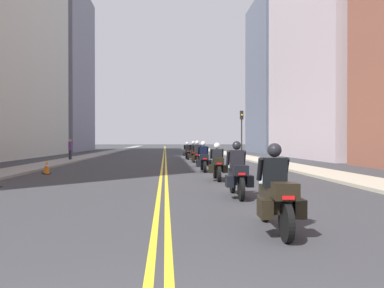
{
  "coord_description": "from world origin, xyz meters",
  "views": [
    {
      "loc": [
        0.07,
        -2.18,
        1.65
      ],
      "look_at": [
        1.7,
        20.86,
        1.46
      ],
      "focal_mm": 35.61,
      "sensor_mm": 36.0,
      "label": 1
    }
  ],
  "objects_px": {
    "motorcycle_3": "(203,160)",
    "motorcycle_1": "(237,174)",
    "motorcycle_4": "(197,156)",
    "traffic_cone_0": "(47,167)",
    "traffic_light_far": "(242,125)",
    "motorcycle_2": "(217,165)",
    "pedestrian_2": "(70,150)",
    "motorcycle_6": "(187,152)",
    "motorcycle_5": "(193,154)",
    "traffic_cone_1": "(46,167)",
    "motorcycle_0": "(276,196)"
  },
  "relations": [
    {
      "from": "motorcycle_4",
      "to": "motorcycle_6",
      "type": "height_order",
      "value": "motorcycle_4"
    },
    {
      "from": "motorcycle_3",
      "to": "motorcycle_1",
      "type": "bearing_deg",
      "value": -89.21
    },
    {
      "from": "motorcycle_4",
      "to": "traffic_cone_0",
      "type": "bearing_deg",
      "value": -141.53
    },
    {
      "from": "pedestrian_2",
      "to": "traffic_cone_1",
      "type": "bearing_deg",
      "value": 5.55
    },
    {
      "from": "motorcycle_2",
      "to": "traffic_cone_1",
      "type": "relative_size",
      "value": 3.38
    },
    {
      "from": "motorcycle_1",
      "to": "motorcycle_2",
      "type": "distance_m",
      "value": 4.8
    },
    {
      "from": "motorcycle_5",
      "to": "traffic_light_far",
      "type": "distance_m",
      "value": 7.9
    },
    {
      "from": "motorcycle_4",
      "to": "motorcycle_6",
      "type": "distance_m",
      "value": 9.01
    },
    {
      "from": "motorcycle_1",
      "to": "motorcycle_4",
      "type": "bearing_deg",
      "value": 91.6
    },
    {
      "from": "motorcycle_6",
      "to": "motorcycle_3",
      "type": "bearing_deg",
      "value": -91.74
    },
    {
      "from": "motorcycle_0",
      "to": "traffic_light_far",
      "type": "bearing_deg",
      "value": 82.14
    },
    {
      "from": "motorcycle_2",
      "to": "pedestrian_2",
      "type": "relative_size",
      "value": 1.19
    },
    {
      "from": "motorcycle_5",
      "to": "traffic_cone_1",
      "type": "xyz_separation_m",
      "value": [
        -8.22,
        -9.47,
        -0.35
      ]
    },
    {
      "from": "motorcycle_6",
      "to": "motorcycle_1",
      "type": "bearing_deg",
      "value": -91.77
    },
    {
      "from": "motorcycle_2",
      "to": "traffic_cone_0",
      "type": "distance_m",
      "value": 8.74
    },
    {
      "from": "motorcycle_2",
      "to": "motorcycle_6",
      "type": "bearing_deg",
      "value": 92.38
    },
    {
      "from": "motorcycle_1",
      "to": "traffic_cone_1",
      "type": "relative_size",
      "value": 3.61
    },
    {
      "from": "traffic_cone_1",
      "to": "motorcycle_1",
      "type": "bearing_deg",
      "value": -47.29
    },
    {
      "from": "motorcycle_6",
      "to": "traffic_cone_1",
      "type": "height_order",
      "value": "motorcycle_6"
    },
    {
      "from": "motorcycle_1",
      "to": "motorcycle_3",
      "type": "distance_m",
      "value": 9.34
    },
    {
      "from": "motorcycle_0",
      "to": "motorcycle_1",
      "type": "relative_size",
      "value": 1.0
    },
    {
      "from": "motorcycle_5",
      "to": "motorcycle_6",
      "type": "xyz_separation_m",
      "value": [
        -0.21,
        4.55,
        -0.03
      ]
    },
    {
      "from": "traffic_cone_1",
      "to": "traffic_light_far",
      "type": "bearing_deg",
      "value": 49.03
    },
    {
      "from": "motorcycle_3",
      "to": "traffic_cone_1",
      "type": "xyz_separation_m",
      "value": [
        -8.1,
        -0.5,
        -0.33
      ]
    },
    {
      "from": "motorcycle_0",
      "to": "motorcycle_4",
      "type": "relative_size",
      "value": 1.02
    },
    {
      "from": "motorcycle_6",
      "to": "traffic_light_far",
      "type": "distance_m",
      "value": 5.81
    },
    {
      "from": "pedestrian_2",
      "to": "motorcycle_2",
      "type": "bearing_deg",
      "value": 28.93
    },
    {
      "from": "motorcycle_4",
      "to": "traffic_cone_1",
      "type": "height_order",
      "value": "motorcycle_4"
    },
    {
      "from": "traffic_cone_0",
      "to": "pedestrian_2",
      "type": "relative_size",
      "value": 0.37
    },
    {
      "from": "motorcycle_1",
      "to": "motorcycle_2",
      "type": "xyz_separation_m",
      "value": [
        0.07,
        4.8,
        -0.03
      ]
    },
    {
      "from": "motorcycle_0",
      "to": "traffic_cone_1",
      "type": "xyz_separation_m",
      "value": [
        -8.04,
        13.1,
        -0.35
      ]
    },
    {
      "from": "motorcycle_2",
      "to": "pedestrian_2",
      "type": "bearing_deg",
      "value": 123.4
    },
    {
      "from": "motorcycle_4",
      "to": "traffic_light_far",
      "type": "bearing_deg",
      "value": 67.11
    },
    {
      "from": "traffic_cone_0",
      "to": "motorcycle_4",
      "type": "bearing_deg",
      "value": 35.05
    },
    {
      "from": "motorcycle_5",
      "to": "pedestrian_2",
      "type": "distance_m",
      "value": 10.36
    },
    {
      "from": "motorcycle_2",
      "to": "motorcycle_3",
      "type": "xyz_separation_m",
      "value": [
        -0.12,
        4.54,
        0.0
      ]
    },
    {
      "from": "motorcycle_4",
      "to": "traffic_cone_0",
      "type": "relative_size",
      "value": 3.37
    },
    {
      "from": "motorcycle_2",
      "to": "motorcycle_5",
      "type": "distance_m",
      "value": 13.51
    },
    {
      "from": "motorcycle_3",
      "to": "traffic_light_far",
      "type": "bearing_deg",
      "value": 71.45
    },
    {
      "from": "pedestrian_2",
      "to": "traffic_cone_0",
      "type": "bearing_deg",
      "value": 6.15
    },
    {
      "from": "motorcycle_3",
      "to": "traffic_cone_1",
      "type": "height_order",
      "value": "motorcycle_3"
    },
    {
      "from": "motorcycle_0",
      "to": "motorcycle_2",
      "type": "distance_m",
      "value": 9.07
    },
    {
      "from": "motorcycle_1",
      "to": "traffic_cone_0",
      "type": "relative_size",
      "value": 3.42
    },
    {
      "from": "pedestrian_2",
      "to": "motorcycle_5",
      "type": "bearing_deg",
      "value": 72.17
    },
    {
      "from": "motorcycle_1",
      "to": "motorcycle_4",
      "type": "height_order",
      "value": "motorcycle_4"
    },
    {
      "from": "motorcycle_3",
      "to": "traffic_cone_1",
      "type": "distance_m",
      "value": 8.13
    },
    {
      "from": "traffic_cone_1",
      "to": "pedestrian_2",
      "type": "height_order",
      "value": "pedestrian_2"
    },
    {
      "from": "motorcycle_4",
      "to": "traffic_cone_1",
      "type": "distance_m",
      "value": 9.57
    },
    {
      "from": "motorcycle_0",
      "to": "traffic_light_far",
      "type": "height_order",
      "value": "traffic_light_far"
    },
    {
      "from": "motorcycle_5",
      "to": "traffic_cone_0",
      "type": "height_order",
      "value": "motorcycle_5"
    }
  ]
}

